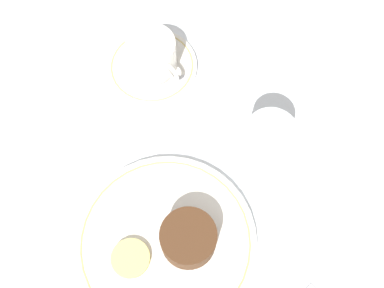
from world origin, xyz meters
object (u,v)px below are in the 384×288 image
(dinner_plate, at_px, (166,242))
(coffee_cup, at_px, (152,54))
(dessert_cake, at_px, (188,239))
(wine_glass, at_px, (268,143))

(dinner_plate, xyz_separation_m, coffee_cup, (-0.25, 0.19, 0.04))
(dinner_plate, distance_m, dessert_cake, 0.05)
(coffee_cup, bearing_deg, dinner_plate, -36.82)
(dinner_plate, distance_m, wine_glass, 0.21)
(dinner_plate, distance_m, coffee_cup, 0.31)
(wine_glass, distance_m, dessert_cake, 0.18)
(dinner_plate, bearing_deg, coffee_cup, 143.18)
(coffee_cup, bearing_deg, wine_glass, 2.27)
(wine_glass, xyz_separation_m, dessert_cake, (0.02, -0.17, -0.05))
(coffee_cup, relative_size, wine_glass, 0.84)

